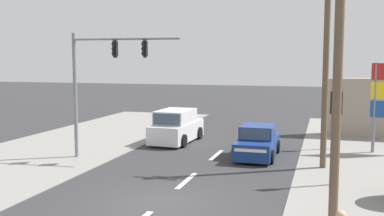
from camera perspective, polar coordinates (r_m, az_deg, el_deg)
ground_plane at (r=15.16m, az=-4.14°, el=-12.05°), size 140.00×140.00×0.00m
lane_dash_mid at (r=17.87m, az=-0.69°, el=-9.19°), size 0.20×2.40×0.01m
lane_dash_far at (r=22.56m, az=3.10°, el=-5.97°), size 0.20×2.40×0.01m
kerb_left_verge at (r=22.64m, az=-21.02°, el=-6.31°), size 8.00×40.00×0.02m
utility_pole_foreground_right at (r=12.97m, az=17.50°, el=7.24°), size 3.78×0.55×9.35m
utility_pole_midground_right at (r=20.16m, az=16.66°, el=6.20°), size 1.80×0.26×9.21m
traffic_signal_mast at (r=21.76m, az=-11.61°, el=4.47°), size 5.28×0.62×6.00m
pedestal_signal_right_kerb at (r=17.58m, az=17.79°, el=-1.71°), size 0.44×0.30×3.56m
pedestal_signal_far_median at (r=24.90m, az=17.97°, el=0.49°), size 0.44×0.30×3.56m
sedan_receding_far at (r=22.24m, az=8.31°, el=-4.37°), size 1.91×4.25×1.56m
suv_oncoming_mid at (r=25.88m, az=-2.00°, el=-2.43°), size 2.20×4.61×1.90m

